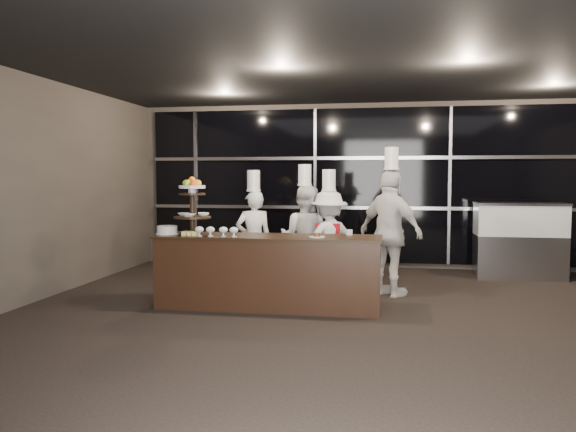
% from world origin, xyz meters
% --- Properties ---
extents(room, '(10.00, 10.00, 10.00)m').
position_xyz_m(room, '(0.00, 0.00, 1.50)').
color(room, black).
rests_on(room, ground).
extents(window_wall, '(8.60, 0.10, 2.80)m').
position_xyz_m(window_wall, '(0.00, 4.94, 1.50)').
color(window_wall, black).
rests_on(window_wall, ground).
extents(buffet_counter, '(2.84, 0.74, 0.92)m').
position_xyz_m(buffet_counter, '(-1.37, 1.52, 0.47)').
color(buffet_counter, black).
rests_on(buffet_counter, ground).
extents(display_stand, '(0.48, 0.48, 0.74)m').
position_xyz_m(display_stand, '(-2.37, 1.52, 1.34)').
color(display_stand, black).
rests_on(display_stand, buffet_counter).
extents(compotes, '(0.55, 0.11, 0.12)m').
position_xyz_m(compotes, '(-1.98, 1.30, 1.00)').
color(compotes, silver).
rests_on(compotes, buffet_counter).
extents(layer_cake, '(0.30, 0.30, 0.11)m').
position_xyz_m(layer_cake, '(-2.70, 1.47, 0.97)').
color(layer_cake, white).
rests_on(layer_cake, buffet_counter).
extents(pastry_squares, '(0.19, 0.13, 0.05)m').
position_xyz_m(pastry_squares, '(-2.34, 1.36, 0.95)').
color(pastry_squares, '#F8E779').
rests_on(pastry_squares, buffet_counter).
extents(small_plate, '(0.20, 0.20, 0.05)m').
position_xyz_m(small_plate, '(-0.75, 1.42, 0.94)').
color(small_plate, white).
rests_on(small_plate, buffet_counter).
extents(chef_cup, '(0.08, 0.08, 0.07)m').
position_xyz_m(chef_cup, '(-0.37, 1.77, 0.96)').
color(chef_cup, white).
rests_on(chef_cup, buffet_counter).
extents(display_case, '(1.41, 0.62, 1.24)m').
position_xyz_m(display_case, '(2.26, 4.30, 0.69)').
color(display_case, '#A5A5AA').
rests_on(display_case, ground).
extents(chef_a, '(0.63, 0.53, 1.76)m').
position_xyz_m(chef_a, '(-1.82, 2.60, 0.77)').
color(chef_a, white).
rests_on(chef_a, ground).
extents(chef_b, '(0.81, 0.67, 1.84)m').
position_xyz_m(chef_b, '(-1.07, 2.67, 0.79)').
color(chef_b, silver).
rests_on(chef_b, ground).
extents(chef_c, '(1.09, 0.97, 1.77)m').
position_xyz_m(chef_c, '(-0.72, 2.58, 0.75)').
color(chef_c, white).
rests_on(chef_c, ground).
extents(chef_d, '(1.07, 0.99, 2.07)m').
position_xyz_m(chef_d, '(0.15, 2.50, 0.90)').
color(chef_d, silver).
rests_on(chef_d, ground).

